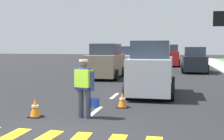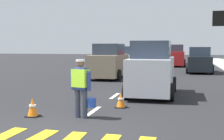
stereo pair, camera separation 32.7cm
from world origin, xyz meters
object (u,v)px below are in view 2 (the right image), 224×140
(car_parked_far, at_px, (199,61))
(car_outgoing_far, at_px, (175,56))
(car_oncoming_third, at_px, (151,54))
(traffic_cone_far, at_px, (121,100))
(car_outgoing_ahead, at_px, (152,70))
(car_oncoming_lead, at_px, (109,62))
(road_worker, at_px, (81,85))
(traffic_cone_near, at_px, (33,107))
(car_oncoming_second, at_px, (130,60))

(car_parked_far, relative_size, car_outgoing_far, 1.08)
(car_oncoming_third, bearing_deg, car_outgoing_far, -72.21)
(traffic_cone_far, height_order, car_outgoing_ahead, car_outgoing_ahead)
(car_oncoming_lead, distance_m, car_outgoing_far, 13.27)
(road_worker, bearing_deg, car_outgoing_far, 85.27)
(traffic_cone_near, bearing_deg, traffic_cone_far, 39.84)
(car_outgoing_ahead, bearing_deg, road_worker, -109.19)
(car_oncoming_lead, bearing_deg, car_outgoing_ahead, -61.40)
(traffic_cone_far, distance_m, car_oncoming_second, 14.89)
(road_worker, xyz_separation_m, car_oncoming_lead, (-1.84, 10.60, 0.09))
(car_outgoing_far, bearing_deg, car_oncoming_second, -115.98)
(car_outgoing_ahead, relative_size, car_oncoming_lead, 0.93)
(traffic_cone_far, bearing_deg, traffic_cone_near, -140.16)
(car_oncoming_third, bearing_deg, traffic_cone_far, -85.57)
(road_worker, bearing_deg, car_oncoming_lead, 99.87)
(car_outgoing_ahead, relative_size, car_oncoming_third, 1.00)
(road_worker, distance_m, traffic_cone_near, 1.59)
(traffic_cone_near, relative_size, car_parked_far, 0.13)
(traffic_cone_near, distance_m, car_parked_far, 17.42)
(car_outgoing_ahead, relative_size, car_outgoing_far, 0.94)
(car_oncoming_lead, xyz_separation_m, car_outgoing_far, (3.77, 12.72, 0.00))
(traffic_cone_near, relative_size, car_oncoming_third, 0.15)
(traffic_cone_near, xyz_separation_m, car_outgoing_ahead, (2.96, 4.61, 0.77))
(road_worker, relative_size, car_oncoming_lead, 0.41)
(car_oncoming_second, bearing_deg, car_outgoing_ahead, -75.92)
(car_outgoing_ahead, relative_size, car_parked_far, 0.87)
(car_oncoming_lead, relative_size, car_parked_far, 0.94)
(traffic_cone_near, distance_m, car_outgoing_far, 23.78)
(traffic_cone_near, xyz_separation_m, car_oncoming_third, (-0.34, 35.06, 0.68))
(car_parked_far, height_order, car_oncoming_third, car_oncoming_third)
(traffic_cone_near, distance_m, car_oncoming_lead, 10.84)
(car_outgoing_ahead, distance_m, car_oncoming_third, 30.62)
(traffic_cone_near, bearing_deg, car_oncoming_second, 90.12)
(car_parked_far, bearing_deg, car_oncoming_third, 107.19)
(traffic_cone_far, height_order, car_oncoming_lead, car_oncoming_lead)
(road_worker, height_order, traffic_cone_near, road_worker)
(car_outgoing_ahead, xyz_separation_m, car_outgoing_far, (0.40, 18.92, -0.02))
(road_worker, bearing_deg, car_oncoming_third, 92.91)
(traffic_cone_near, relative_size, car_outgoing_ahead, 0.14)
(car_parked_far, bearing_deg, car_oncoming_second, 179.90)
(traffic_cone_near, height_order, car_outgoing_ahead, car_outgoing_ahead)
(car_outgoing_ahead, relative_size, car_oncoming_second, 0.92)
(road_worker, relative_size, car_parked_far, 0.38)
(car_oncoming_third, distance_m, car_oncoming_second, 18.49)
(road_worker, bearing_deg, traffic_cone_near, -171.88)
(traffic_cone_far, xyz_separation_m, car_outgoing_ahead, (0.73, 2.75, 0.80))
(road_worker, height_order, car_outgoing_far, car_outgoing_far)
(traffic_cone_near, height_order, car_parked_far, car_parked_far)
(traffic_cone_near, xyz_separation_m, traffic_cone_far, (2.23, 1.86, -0.02))
(car_oncoming_lead, bearing_deg, road_worker, -80.13)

